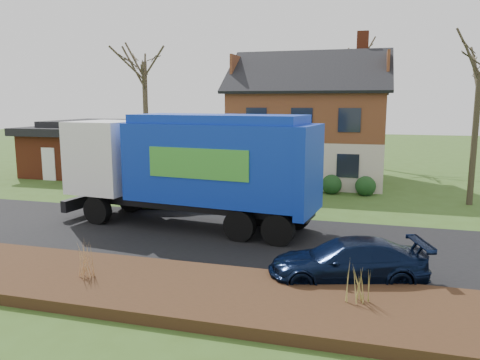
# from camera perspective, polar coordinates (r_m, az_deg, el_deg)

# --- Properties ---
(ground) EXTENTS (120.00, 120.00, 0.00)m
(ground) POSITION_cam_1_polar(r_m,az_deg,el_deg) (17.67, -4.15, -6.89)
(ground) COLOR #35501A
(ground) RESTS_ON ground
(road) EXTENTS (80.00, 7.00, 0.02)m
(road) POSITION_cam_1_polar(r_m,az_deg,el_deg) (17.66, -4.15, -6.86)
(road) COLOR black
(road) RESTS_ON ground
(mulch_verge) EXTENTS (80.00, 3.50, 0.30)m
(mulch_verge) POSITION_cam_1_polar(r_m,az_deg,el_deg) (13.04, -12.30, -12.48)
(mulch_verge) COLOR #311E10
(mulch_verge) RESTS_ON ground
(main_house) EXTENTS (12.95, 8.95, 9.26)m
(main_house) POSITION_cam_1_polar(r_m,az_deg,el_deg) (30.15, 7.58, 7.63)
(main_house) COLOR beige
(main_house) RESTS_ON ground
(ranch_house) EXTENTS (9.80, 8.20, 3.70)m
(ranch_house) POSITION_cam_1_polar(r_m,az_deg,el_deg) (34.11, -15.83, 3.84)
(ranch_house) COLOR maroon
(ranch_house) RESTS_ON ground
(garbage_truck) EXTENTS (10.76, 4.02, 4.50)m
(garbage_truck) POSITION_cam_1_polar(r_m,az_deg,el_deg) (18.61, -5.78, 2.10)
(garbage_truck) COLOR black
(garbage_truck) RESTS_ON ground
(silver_sedan) EXTENTS (5.09, 2.89, 1.59)m
(silver_sedan) POSITION_cam_1_polar(r_m,az_deg,el_deg) (22.57, -8.56, -1.28)
(silver_sedan) COLOR #9EA0A5
(silver_sedan) RESTS_ON ground
(navy_wagon) EXTENTS (4.66, 2.93, 1.26)m
(navy_wagon) POSITION_cam_1_polar(r_m,az_deg,el_deg) (13.40, 12.89, -9.70)
(navy_wagon) COLOR black
(navy_wagon) RESTS_ON ground
(tree_front_west) EXTENTS (3.44, 3.44, 10.24)m
(tree_front_west) POSITION_cam_1_polar(r_m,az_deg,el_deg) (29.75, -11.69, 16.00)
(tree_front_west) COLOR #463C2A
(tree_front_west) RESTS_ON ground
(tree_back) EXTENTS (3.38, 3.38, 10.69)m
(tree_back) POSITION_cam_1_polar(r_m,az_deg,el_deg) (38.39, 14.33, 15.11)
(tree_back) COLOR #403326
(tree_back) RESTS_ON ground
(grass_clump_mid) EXTENTS (0.37, 0.30, 1.02)m
(grass_clump_mid) POSITION_cam_1_polar(r_m,az_deg,el_deg) (13.44, -18.21, -9.06)
(grass_clump_mid) COLOR #B4814F
(grass_clump_mid) RESTS_ON mulch_verge
(grass_clump_east) EXTENTS (0.37, 0.30, 0.92)m
(grass_clump_east) POSITION_cam_1_polar(r_m,az_deg,el_deg) (11.59, 14.14, -12.16)
(grass_clump_east) COLOR #9A8B44
(grass_clump_east) RESTS_ON mulch_verge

